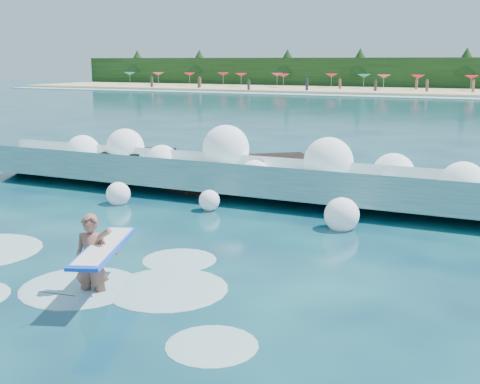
{
  "coord_description": "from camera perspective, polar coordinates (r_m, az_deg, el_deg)",
  "views": [
    {
      "loc": [
        7.93,
        -11.86,
        4.55
      ],
      "look_at": [
        1.5,
        2.0,
        1.2
      ],
      "focal_mm": 45.0,
      "sensor_mm": 36.0,
      "label": 1
    }
  ],
  "objects": [
    {
      "name": "ground",
      "position": [
        14.98,
        -8.5,
        -5.46
      ],
      "size": [
        200.0,
        200.0,
        0.0
      ],
      "primitive_type": "plane",
      "color": "#07203F",
      "rests_on": "ground"
    },
    {
      "name": "treeline",
      "position": [
        100.19,
        20.71,
        10.42
      ],
      "size": [
        140.0,
        4.0,
        5.0
      ],
      "primitive_type": "cube",
      "color": "black",
      "rests_on": "ground"
    },
    {
      "name": "wet_band",
      "position": [
        79.38,
        19.34,
        8.43
      ],
      "size": [
        140.0,
        5.0,
        0.08
      ],
      "primitive_type": "cube",
      "color": "silver",
      "rests_on": "ground"
    },
    {
      "name": "wave_spray",
      "position": [
        20.45,
        0.87,
        2.78
      ],
      "size": [
        15.27,
        4.6,
        2.45
      ],
      "color": "white",
      "rests_on": "ground"
    },
    {
      "name": "breaking_wave",
      "position": [
        20.74,
        -0.03,
        1.4
      ],
      "size": [
        20.04,
        3.05,
        1.73
      ],
      "color": "teal",
      "rests_on": "ground"
    },
    {
      "name": "rock_cluster",
      "position": [
        22.35,
        -3.97,
        1.8
      ],
      "size": [
        8.49,
        3.46,
        1.46
      ],
      "color": "black",
      "rests_on": "ground"
    },
    {
      "name": "surfer_with_board",
      "position": [
        12.27,
        -13.61,
        -6.18
      ],
      "size": [
        1.5,
        3.07,
        1.96
      ],
      "color": "#925444",
      "rests_on": "ground"
    },
    {
      "name": "surf_foam",
      "position": [
        13.78,
        -16.5,
        -7.45
      ],
      "size": [
        9.69,
        5.56,
        0.15
      ],
      "color": "silver",
      "rests_on": "ground"
    },
    {
      "name": "beach_umbrellas",
      "position": [
        92.08,
        20.32,
        10.19
      ],
      "size": [
        111.63,
        6.65,
        0.5
      ],
      "color": "#14827E",
      "rests_on": "ground"
    },
    {
      "name": "beach",
      "position": [
        90.31,
        20.08,
        8.87
      ],
      "size": [
        140.0,
        20.0,
        0.4
      ],
      "primitive_type": "cube",
      "color": "tan",
      "rests_on": "ground"
    }
  ]
}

